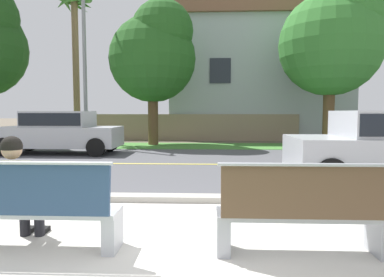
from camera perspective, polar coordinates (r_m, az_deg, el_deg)
The scene contains 16 objects.
ground_plane at distance 11.44m, azimuth 0.35°, elevation -3.18°, with size 140.00×140.00×0.00m, color #665B4C.
sidewalk_pavement at distance 4.04m, azimuth -3.85°, elevation -17.42°, with size 44.00×3.60×0.01m, color beige.
curb_edge at distance 5.88m, azimuth -1.73°, elevation -9.92°, with size 44.00×0.30×0.11m, color #ADA89E.
street_asphalt at distance 9.95m, azimuth 0.03°, elevation -4.30°, with size 52.00×8.00×0.01m, color #515156.
road_centre_line at distance 9.95m, azimuth 0.03°, elevation -4.27°, with size 48.00×0.14×0.01m, color #E0CC4C.
far_verge_grass at distance 15.30m, azimuth 0.89°, elevation -1.23°, with size 48.00×2.80×0.02m, color #478438.
bench_left at distance 4.13m, azimuth -24.57°, elevation -10.82°, with size 1.78×0.48×1.01m.
bench_right at distance 3.82m, azimuth 17.88°, elevation -11.83°, with size 1.78×0.48×1.01m.
seated_person_olive at distance 4.35m, azimuth -26.90°, elevation -7.12°, with size 0.52×0.68×1.25m.
car_silver_far at distance 13.36m, azimuth -21.10°, elevation 1.29°, with size 4.30×1.86×1.54m.
streetlamp at distance 16.16m, azimuth -17.20°, elevation 14.14°, with size 0.24×2.10×7.57m.
shade_tree_left at distance 16.05m, azimuth -6.16°, elevation 14.03°, with size 3.92×3.92×6.47m.
shade_tree_centre at distance 16.61m, azimuth 22.61°, elevation 15.37°, with size 4.44×4.44×7.33m.
palm_tree_tall at distance 18.92m, azimuth -18.88°, elevation 18.42°, with size 2.09×1.98×7.67m.
garden_wall at distance 18.33m, azimuth -2.89°, elevation 1.86°, with size 13.00×0.36×1.40m, color gray.
house_across_street at distance 21.73m, azimuth 10.31°, elevation 10.06°, with size 10.64×6.91×7.27m.
Camera 1 is at (0.42, -3.33, 1.51)m, focal length 32.16 mm.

